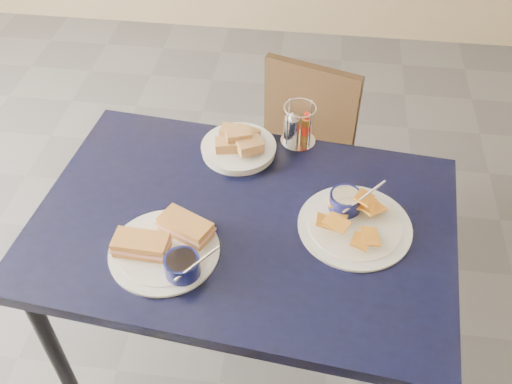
# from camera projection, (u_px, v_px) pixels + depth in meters

# --- Properties ---
(ground) EXTENTS (6.00, 6.00, 0.00)m
(ground) POSITION_uv_depth(u_px,v_px,m) (219.00, 383.00, 2.02)
(ground) COLOR #4A4B4F
(ground) RESTS_ON ground
(dining_table) EXTENTS (1.22, 0.87, 0.75)m
(dining_table) POSITION_uv_depth(u_px,v_px,m) (244.00, 236.00, 1.62)
(dining_table) COLOR black
(dining_table) RESTS_ON ground
(chair_far) EXTENTS (0.46, 0.46, 0.79)m
(chair_far) POSITION_uv_depth(u_px,v_px,m) (294.00, 151.00, 2.23)
(chair_far) COLOR black
(chair_far) RESTS_ON ground
(sandwich_plate) EXTENTS (0.31, 0.29, 0.12)m
(sandwich_plate) POSITION_uv_depth(u_px,v_px,m) (167.00, 247.00, 1.47)
(sandwich_plate) COLOR white
(sandwich_plate) RESTS_ON dining_table
(plantain_plate) EXTENTS (0.31, 0.31, 0.12)m
(plantain_plate) POSITION_uv_depth(u_px,v_px,m) (352.00, 218.00, 1.55)
(plantain_plate) COLOR white
(plantain_plate) RESTS_ON dining_table
(bread_basket) EXTENTS (0.23, 0.23, 0.08)m
(bread_basket) POSITION_uv_depth(u_px,v_px,m) (239.00, 145.00, 1.75)
(bread_basket) COLOR white
(bread_basket) RESTS_ON dining_table
(condiment_caddy) EXTENTS (0.11, 0.11, 0.14)m
(condiment_caddy) POSITION_uv_depth(u_px,v_px,m) (297.00, 127.00, 1.77)
(condiment_caddy) COLOR silver
(condiment_caddy) RESTS_ON dining_table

